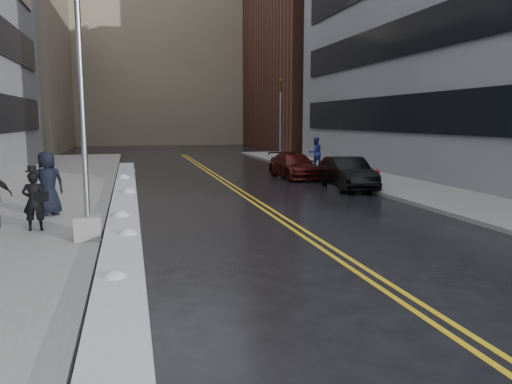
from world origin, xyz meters
TOP-DOWN VIEW (x-y plane):
  - ground at (0.00, 0.00)m, footprint 160.00×160.00m
  - sidewalk_west at (-5.75, 10.00)m, footprint 5.50×50.00m
  - sidewalk_east at (10.00, 10.00)m, footprint 4.00×50.00m
  - lane_line_left at (2.35, 10.00)m, footprint 0.12×50.00m
  - lane_line_right at (2.65, 10.00)m, footprint 0.12×50.00m
  - snow_ridge at (-2.45, 8.00)m, footprint 0.90×30.00m
  - building_east_far at (19.00, 42.00)m, footprint 14.00×20.00m
  - building_far at (2.00, 60.00)m, footprint 36.00×16.00m
  - lamppost at (-3.30, 2.00)m, footprint 0.65×0.65m
  - fire_hydrant at (9.00, 10.00)m, footprint 0.26×0.26m
  - traffic_signal at (8.50, 24.00)m, footprint 0.16×0.20m
  - pedestrian_fedora at (-4.80, 3.40)m, footprint 0.61×0.41m
  - pedestrian_c at (-4.77, 5.70)m, footprint 1.19×1.04m
  - pedestrian_east at (9.08, 18.27)m, footprint 1.04×0.86m
  - car_black at (7.50, 10.01)m, footprint 1.94×4.59m
  - car_maroon at (6.56, 14.87)m, footprint 2.06×4.72m

SIDE VIEW (x-z plane):
  - ground at x=0.00m, z-range 0.00..0.00m
  - lane_line_left at x=2.35m, z-range 0.00..0.01m
  - lane_line_right at x=2.65m, z-range 0.00..0.01m
  - sidewalk_west at x=-5.75m, z-range 0.00..0.15m
  - sidewalk_east at x=10.00m, z-range 0.00..0.15m
  - snow_ridge at x=-2.45m, z-range 0.00..0.34m
  - fire_hydrant at x=9.00m, z-range 0.18..0.91m
  - car_maroon at x=6.56m, z-range 0.00..1.35m
  - car_black at x=7.50m, z-range 0.00..1.47m
  - pedestrian_fedora at x=-4.80m, z-range 0.15..1.78m
  - pedestrian_east at x=9.08m, z-range 0.15..2.10m
  - pedestrian_c at x=-4.77m, z-range 0.15..2.21m
  - lamppost at x=-3.30m, z-range -1.28..6.35m
  - traffic_signal at x=8.50m, z-range 0.40..6.40m
  - building_far at x=2.00m, z-range 0.00..22.00m
  - building_east_far at x=19.00m, z-range 0.00..28.00m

